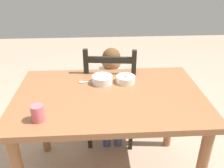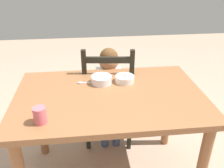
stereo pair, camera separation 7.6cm
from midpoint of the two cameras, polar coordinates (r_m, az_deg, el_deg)
dining_table at (r=1.71m, az=-1.82°, el=-5.81°), size 1.29×0.84×0.78m
dining_chair at (r=2.22m, az=-1.79°, el=-3.69°), size 0.47×0.47×0.98m
child_figure at (r=2.14m, az=-1.68°, el=0.03°), size 0.32×0.32×0.94m
bowl_of_peas at (r=1.79m, az=-3.73°, el=1.07°), size 0.15×0.15×0.06m
bowl_of_carrots at (r=1.80m, az=1.81°, el=1.24°), size 0.14×0.14×0.05m
spoon at (r=1.81m, az=-8.00°, el=0.32°), size 0.14×0.03×0.01m
drinking_cup at (r=1.42m, az=-18.08°, el=-7.02°), size 0.07×0.07×0.10m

